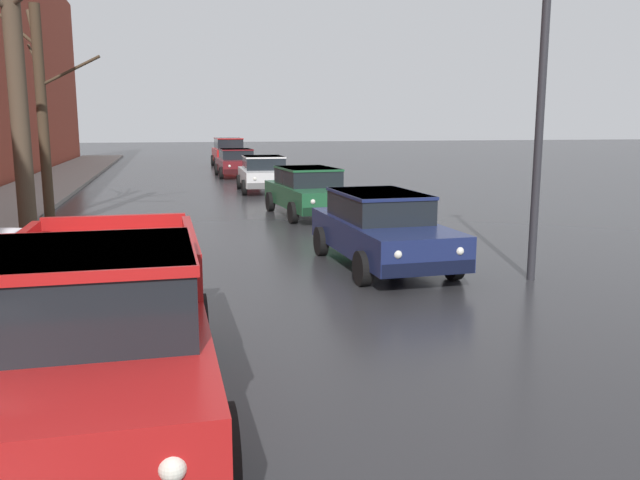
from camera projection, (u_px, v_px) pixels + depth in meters
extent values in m
ellipsoid|color=white|center=(33.00, 252.00, 12.04)|extent=(0.89, 0.74, 0.74)
ellipsoid|color=white|center=(303.00, 181.00, 28.15)|extent=(2.32, 1.01, 0.54)
ellipsoid|color=white|center=(319.00, 181.00, 28.13)|extent=(0.63, 0.53, 0.53)
ellipsoid|color=white|center=(355.00, 201.00, 19.67)|extent=(2.85, 1.15, 0.82)
ellipsoid|color=white|center=(335.00, 202.00, 19.64)|extent=(0.88, 0.74, 0.74)
ellipsoid|color=white|center=(331.00, 206.00, 19.43)|extent=(0.65, 0.54, 0.54)
cylinder|color=#4C3D2D|center=(17.00, 79.00, 15.13)|extent=(0.42, 0.42, 7.48)
cylinder|color=#423323|center=(42.00, 114.00, 18.10)|extent=(0.29, 0.29, 5.92)
cylinder|color=#423323|center=(17.00, 29.00, 18.06)|extent=(1.26, 1.15, 1.07)
cylinder|color=#423323|center=(32.00, 30.00, 18.23)|extent=(0.52, 1.33, 1.29)
cylinder|color=#423323|center=(70.00, 71.00, 17.93)|extent=(1.69, 0.38, 0.87)
cylinder|color=#423323|center=(34.00, 56.00, 18.31)|extent=(0.51, 1.20, 0.81)
cube|color=red|center=(100.00, 343.00, 5.92)|extent=(1.90, 5.28, 0.76)
cube|color=black|center=(86.00, 288.00, 5.09)|extent=(1.65, 1.70, 0.64)
cube|color=red|center=(84.00, 253.00, 5.04)|extent=(1.69, 1.75, 0.08)
cube|color=red|center=(191.00, 252.00, 7.03)|extent=(0.12, 2.53, 0.44)
cube|color=red|center=(15.00, 260.00, 6.62)|extent=(0.12, 2.53, 0.44)
cube|color=red|center=(115.00, 232.00, 8.29)|extent=(1.76, 0.11, 0.44)
sphere|color=white|center=(172.00, 468.00, 3.54)|extent=(0.16, 0.16, 0.16)
cylinder|color=black|center=(222.00, 453.00, 4.70)|extent=(0.23, 0.72, 0.72)
cylinder|color=black|center=(198.00, 324.00, 7.72)|extent=(0.23, 0.72, 0.72)
cylinder|color=black|center=(26.00, 336.00, 7.28)|extent=(0.23, 0.72, 0.72)
cube|color=navy|center=(382.00, 236.00, 12.40)|extent=(1.80, 4.36, 0.60)
cube|color=black|center=(379.00, 205.00, 12.50)|extent=(1.50, 2.29, 0.52)
cube|color=navy|center=(379.00, 193.00, 12.46)|extent=(1.53, 2.33, 0.06)
cube|color=black|center=(428.00, 268.00, 10.43)|extent=(1.62, 0.18, 0.22)
cube|color=black|center=(349.00, 228.00, 14.43)|extent=(1.62, 0.18, 0.22)
cylinder|color=black|center=(454.00, 263.00, 11.40)|extent=(0.20, 0.61, 0.60)
cylinder|color=black|center=(362.00, 268.00, 10.97)|extent=(0.20, 0.61, 0.60)
cylinder|color=black|center=(397.00, 237.00, 13.94)|extent=(0.20, 0.61, 0.60)
cylinder|color=black|center=(321.00, 241.00, 13.50)|extent=(0.20, 0.61, 0.60)
sphere|color=silver|center=(460.00, 251.00, 10.50)|extent=(0.14, 0.14, 0.14)
sphere|color=silver|center=(398.00, 254.00, 10.22)|extent=(0.14, 0.14, 0.14)
cube|color=#1E5633|center=(310.00, 196.00, 19.31)|extent=(2.07, 4.46, 0.60)
cube|color=black|center=(307.00, 176.00, 19.41)|extent=(1.67, 2.37, 0.52)
cube|color=#1E5633|center=(307.00, 168.00, 19.37)|extent=(1.70, 2.41, 0.06)
cube|color=black|center=(333.00, 210.00, 17.35)|extent=(1.70, 0.26, 0.22)
cube|color=black|center=(291.00, 194.00, 21.33)|extent=(1.70, 0.26, 0.22)
cylinder|color=black|center=(353.00, 210.00, 18.37)|extent=(0.23, 0.61, 0.60)
cylinder|color=black|center=(293.00, 213.00, 17.83)|extent=(0.23, 0.61, 0.60)
cylinder|color=black|center=(324.00, 200.00, 20.89)|extent=(0.23, 0.61, 0.60)
cylinder|color=black|center=(270.00, 202.00, 20.36)|extent=(0.23, 0.61, 0.60)
sphere|color=silver|center=(353.00, 200.00, 17.45)|extent=(0.14, 0.14, 0.14)
sphere|color=silver|center=(313.00, 202.00, 17.11)|extent=(0.14, 0.14, 0.14)
cube|color=silver|center=(264.00, 177.00, 26.15)|extent=(1.89, 3.99, 0.60)
cube|color=black|center=(263.00, 162.00, 26.25)|extent=(1.59, 2.09, 0.52)
cube|color=silver|center=(263.00, 157.00, 26.20)|extent=(1.62, 2.13, 0.06)
cube|color=slate|center=(270.00, 186.00, 24.33)|extent=(1.75, 0.17, 0.22)
cube|color=slate|center=(259.00, 177.00, 28.04)|extent=(1.75, 0.17, 0.22)
cylinder|color=black|center=(291.00, 187.00, 25.21)|extent=(0.20, 0.60, 0.60)
cylinder|color=black|center=(244.00, 187.00, 24.85)|extent=(0.20, 0.60, 0.60)
cylinder|color=black|center=(282.00, 181.00, 27.57)|extent=(0.20, 0.60, 0.60)
cylinder|color=black|center=(239.00, 182.00, 27.21)|extent=(0.20, 0.60, 0.60)
sphere|color=silver|center=(286.00, 178.00, 24.37)|extent=(0.14, 0.14, 0.14)
sphere|color=silver|center=(255.00, 179.00, 24.14)|extent=(0.14, 0.14, 0.14)
cube|color=maroon|center=(237.00, 165.00, 33.48)|extent=(1.86, 4.14, 0.60)
cube|color=black|center=(236.00, 154.00, 33.58)|extent=(1.58, 2.16, 0.52)
cube|color=maroon|center=(236.00, 149.00, 33.54)|extent=(1.62, 2.20, 0.06)
cube|color=black|center=(242.00, 171.00, 31.60)|extent=(1.76, 0.15, 0.22)
cube|color=black|center=(232.00, 166.00, 35.43)|extent=(1.76, 0.15, 0.22)
cylinder|color=black|center=(258.00, 172.00, 32.54)|extent=(0.19, 0.60, 0.60)
cylinder|color=black|center=(221.00, 173.00, 32.10)|extent=(0.19, 0.60, 0.60)
cylinder|color=black|center=(251.00, 169.00, 34.97)|extent=(0.19, 0.60, 0.60)
cylinder|color=black|center=(217.00, 170.00, 34.53)|extent=(0.19, 0.60, 0.60)
sphere|color=silver|center=(254.00, 166.00, 31.67)|extent=(0.14, 0.14, 0.14)
sphere|color=silver|center=(230.00, 166.00, 31.39)|extent=(0.14, 0.14, 0.14)
cube|color=red|center=(229.00, 155.00, 41.11)|extent=(1.80, 4.64, 0.80)
cube|color=black|center=(228.00, 143.00, 41.03)|extent=(1.55, 3.25, 0.68)
cube|color=red|center=(228.00, 138.00, 40.97)|extent=(1.59, 3.31, 0.06)
cube|color=#520B0B|center=(232.00, 162.00, 38.99)|extent=(1.76, 0.12, 0.22)
cube|color=#520B0B|center=(226.00, 158.00, 43.34)|extent=(1.76, 0.12, 0.22)
cylinder|color=black|center=(246.00, 163.00, 40.01)|extent=(0.18, 0.68, 0.68)
cylinder|color=black|center=(216.00, 163.00, 39.60)|extent=(0.18, 0.68, 0.68)
cylinder|color=black|center=(241.00, 160.00, 42.77)|extent=(0.18, 0.68, 0.68)
cylinder|color=black|center=(213.00, 160.00, 42.36)|extent=(0.18, 0.68, 0.68)
sphere|color=silver|center=(242.00, 155.00, 39.03)|extent=(0.14, 0.14, 0.14)
sphere|color=silver|center=(222.00, 156.00, 38.76)|extent=(0.14, 0.14, 0.14)
cylinder|color=#28282D|center=(540.00, 114.00, 10.97)|extent=(0.14, 0.14, 5.72)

